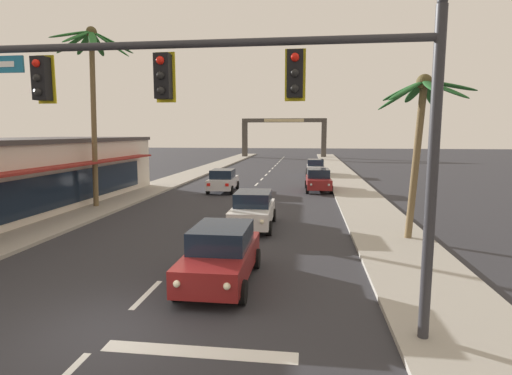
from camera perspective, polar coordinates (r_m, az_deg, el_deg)
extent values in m
plane|color=#2D2D33|center=(10.11, -19.86, -18.47)|extent=(220.00, 220.00, 0.00)
cube|color=#9E998E|center=(28.57, 14.20, -1.23)|extent=(3.20, 110.00, 0.14)
cube|color=#9E998E|center=(30.83, -15.94, -0.65)|extent=(3.20, 110.00, 0.14)
cube|color=silver|center=(11.83, -15.14, -14.30)|extent=(0.16, 2.00, 0.01)
cube|color=silver|center=(15.41, -9.40, -8.92)|extent=(0.16, 2.00, 0.01)
cube|color=silver|center=(19.16, -5.96, -5.56)|extent=(0.16, 2.00, 0.01)
cube|color=silver|center=(23.00, -3.68, -3.30)|extent=(0.16, 2.00, 0.01)
cube|color=silver|center=(26.89, -2.06, -1.69)|extent=(0.16, 2.00, 0.01)
cube|color=silver|center=(30.82, -0.85, -0.48)|extent=(0.16, 2.00, 0.01)
cube|color=silver|center=(34.76, 0.08, 0.45)|extent=(0.16, 2.00, 0.01)
cube|color=silver|center=(38.72, 0.82, 1.19)|extent=(0.16, 2.00, 0.01)
cube|color=silver|center=(42.70, 1.43, 1.80)|extent=(0.16, 2.00, 0.01)
cube|color=silver|center=(46.67, 1.93, 2.30)|extent=(0.16, 2.00, 0.01)
cube|color=silver|center=(50.66, 2.35, 2.72)|extent=(0.16, 2.00, 0.01)
cube|color=silver|center=(54.65, 2.72, 3.08)|extent=(0.16, 2.00, 0.01)
cube|color=silver|center=(58.64, 3.03, 3.39)|extent=(0.16, 2.00, 0.01)
cube|color=silver|center=(62.64, 3.30, 3.67)|extent=(0.16, 2.00, 0.01)
cube|color=silver|center=(66.64, 3.54, 3.90)|extent=(0.16, 2.00, 0.01)
cube|color=silver|center=(70.64, 3.76, 4.12)|extent=(0.16, 2.00, 0.01)
cube|color=silver|center=(74.64, 3.95, 4.30)|extent=(0.16, 2.00, 0.01)
cube|color=silver|center=(8.87, -8.03, -21.94)|extent=(4.00, 0.44, 0.01)
cylinder|color=#2D2D33|center=(8.77, 23.52, 0.58)|extent=(0.22, 0.22, 6.78)
cylinder|color=#2D2D33|center=(9.07, -13.04, 19.00)|extent=(10.96, 0.16, 0.16)
sphere|color=#2D2D33|center=(9.06, 24.78, 22.79)|extent=(0.20, 0.20, 0.20)
cube|color=black|center=(8.43, 5.52, 15.62)|extent=(0.32, 0.26, 0.92)
sphere|color=red|center=(8.34, 5.51, 17.80)|extent=(0.17, 0.17, 0.17)
sphere|color=black|center=(8.29, 5.49, 15.76)|extent=(0.17, 0.17, 0.17)
sphere|color=black|center=(8.25, 5.46, 13.70)|extent=(0.17, 0.17, 0.17)
cube|color=yellow|center=(8.59, 5.55, 15.47)|extent=(0.42, 0.03, 1.04)
cube|color=black|center=(8.95, -12.96, 15.00)|extent=(0.32, 0.26, 0.92)
sphere|color=red|center=(8.86, -13.34, 17.03)|extent=(0.17, 0.17, 0.17)
sphere|color=black|center=(8.82, -13.28, 15.10)|extent=(0.17, 0.17, 0.17)
sphere|color=black|center=(8.78, -13.22, 13.17)|extent=(0.17, 0.17, 0.17)
cube|color=yellow|center=(9.10, -12.59, 14.89)|extent=(0.42, 0.03, 1.04)
cube|color=black|center=(10.20, -27.98, 13.39)|extent=(0.32, 0.26, 0.92)
sphere|color=red|center=(10.13, -28.56, 15.12)|extent=(0.17, 0.17, 0.17)
sphere|color=black|center=(10.09, -28.45, 13.43)|extent=(0.17, 0.17, 0.17)
sphere|color=black|center=(10.06, -28.34, 11.74)|extent=(0.17, 0.17, 0.17)
cube|color=yellow|center=(10.34, -27.44, 13.33)|extent=(0.42, 0.03, 1.04)
cube|color=maroon|center=(12.08, -4.97, -10.18)|extent=(1.77, 4.30, 0.72)
cube|color=black|center=(12.03, -4.86, -6.88)|extent=(1.60, 2.20, 0.64)
cylinder|color=black|center=(10.74, -1.97, -14.53)|extent=(0.22, 0.64, 0.64)
cylinder|color=black|center=(11.13, -11.03, -13.85)|extent=(0.22, 0.64, 0.64)
cylinder|color=black|center=(13.38, 0.03, -9.97)|extent=(0.22, 0.64, 0.64)
cylinder|color=black|center=(13.70, -7.25, -9.62)|extent=(0.22, 0.64, 0.64)
sphere|color=#F9EFC6|center=(9.93, -4.12, -13.71)|extent=(0.18, 0.18, 0.18)
sphere|color=#F9EFC6|center=(10.24, -11.13, -13.17)|extent=(0.18, 0.18, 0.18)
cube|color=red|center=(13.99, -0.41, -7.23)|extent=(0.24, 0.06, 0.20)
cube|color=red|center=(14.22, -5.73, -7.02)|extent=(0.24, 0.06, 0.20)
cube|color=silver|center=(18.85, -0.43, -3.64)|extent=(1.84, 4.33, 0.72)
cube|color=black|center=(18.88, -0.38, -1.52)|extent=(1.64, 2.23, 0.64)
cylinder|color=black|center=(17.47, 1.86, -5.76)|extent=(0.23, 0.64, 0.64)
cylinder|color=black|center=(17.68, -3.75, -5.61)|extent=(0.23, 0.64, 0.64)
cylinder|color=black|center=(20.23, 2.46, -3.90)|extent=(0.23, 0.64, 0.64)
cylinder|color=black|center=(20.41, -2.39, -3.80)|extent=(0.23, 0.64, 0.64)
sphere|color=#F9EFC6|center=(16.66, 0.84, -4.87)|extent=(0.18, 0.18, 0.18)
sphere|color=#F9EFC6|center=(16.82, -3.39, -4.76)|extent=(0.18, 0.18, 0.18)
cube|color=red|center=(20.89, 2.04, -2.25)|extent=(0.24, 0.06, 0.20)
cube|color=red|center=(21.02, -1.55, -2.18)|extent=(0.24, 0.06, 0.20)
cube|color=silver|center=(30.57, -4.64, 0.71)|extent=(1.88, 4.35, 0.72)
cube|color=black|center=(30.35, -4.71, 1.95)|extent=(1.66, 2.24, 0.64)
cylinder|color=black|center=(32.16, -5.70, 0.39)|extent=(0.24, 0.65, 0.64)
cylinder|color=black|center=(31.86, -2.66, 0.36)|extent=(0.24, 0.65, 0.64)
cylinder|color=black|center=(29.41, -6.78, -0.31)|extent=(0.24, 0.65, 0.64)
cylinder|color=black|center=(29.08, -3.46, -0.35)|extent=(0.24, 0.65, 0.64)
sphere|color=#B2B2AD|center=(32.79, -5.04, 1.32)|extent=(0.18, 0.18, 0.18)
sphere|color=#B2B2AD|center=(32.58, -2.89, 1.30)|extent=(0.18, 0.18, 0.18)
cube|color=red|center=(28.58, -6.72, 0.40)|extent=(0.24, 0.07, 0.20)
cube|color=red|center=(28.33, -4.11, 0.36)|extent=(0.24, 0.07, 0.20)
cube|color=maroon|center=(31.03, 8.76, 0.75)|extent=(1.89, 4.35, 0.72)
cube|color=black|center=(31.11, 8.77, 2.02)|extent=(1.66, 2.25, 0.64)
cylinder|color=black|center=(29.74, 10.56, -0.29)|extent=(0.24, 0.65, 0.64)
cylinder|color=black|center=(29.63, 7.23, -0.25)|extent=(0.24, 0.65, 0.64)
cylinder|color=black|center=(32.54, 10.13, 0.40)|extent=(0.24, 0.65, 0.64)
cylinder|color=black|center=(32.45, 7.09, 0.44)|extent=(0.24, 0.65, 0.64)
sphere|color=#B2B2AD|center=(28.92, 10.23, 0.37)|extent=(0.18, 0.18, 0.18)
sphere|color=#B2B2AD|center=(28.84, 7.77, 0.40)|extent=(0.18, 0.18, 0.18)
cube|color=red|center=(33.20, 9.70, 1.35)|extent=(0.24, 0.07, 0.20)
cube|color=red|center=(33.13, 7.42, 1.38)|extent=(0.24, 0.07, 0.20)
cube|color=silver|center=(42.36, 8.37, 2.59)|extent=(1.76, 4.30, 0.72)
cube|color=black|center=(42.46, 8.38, 3.52)|extent=(1.60, 2.20, 0.64)
cylinder|color=black|center=(41.01, 9.60, 1.89)|extent=(0.22, 0.64, 0.64)
cylinder|color=black|center=(40.97, 7.19, 1.94)|extent=(0.22, 0.64, 0.64)
cylinder|color=black|center=(43.83, 9.46, 2.26)|extent=(0.22, 0.64, 0.64)
cylinder|color=black|center=(43.80, 7.20, 2.30)|extent=(0.22, 0.64, 0.64)
sphere|color=#B2B2AD|center=(40.21, 9.31, 2.42)|extent=(0.18, 0.18, 0.18)
sphere|color=#B2B2AD|center=(40.18, 7.54, 2.45)|extent=(0.18, 0.18, 0.18)
cube|color=red|center=(44.52, 9.17, 2.95)|extent=(0.24, 0.06, 0.20)
cube|color=red|center=(44.50, 7.47, 2.98)|extent=(0.24, 0.06, 0.20)
cylinder|color=brown|center=(25.15, -21.87, 8.42)|extent=(0.56, 0.30, 9.89)
ellipsoid|color=#236028|center=(25.22, -19.83, 18.49)|extent=(2.16, 0.69, 1.49)
ellipsoid|color=#236028|center=(25.77, -19.51, 18.69)|extent=(2.09, 1.70, 1.13)
ellipsoid|color=#236028|center=(26.68, -21.41, 18.27)|extent=(0.91, 2.36, 1.07)
ellipsoid|color=#236028|center=(26.64, -23.03, 18.17)|extent=(2.03, 1.80, 1.10)
ellipsoid|color=#236028|center=(26.14, -24.29, 18.15)|extent=(2.26, 0.46, 1.26)
ellipsoid|color=#236028|center=(25.10, -24.66, 19.05)|extent=(1.64, 2.22, 0.88)
ellipsoid|color=#236028|center=(24.75, -23.87, 18.89)|extent=(0.81, 2.32, 1.18)
ellipsoid|color=#236028|center=(24.53, -22.03, 18.85)|extent=(1.47, 2.08, 1.38)
sphere|color=#4C4223|center=(25.69, -22.18, 19.63)|extent=(0.60, 0.60, 0.60)
cylinder|color=brown|center=(17.36, 21.56, 3.08)|extent=(0.60, 0.28, 6.30)
ellipsoid|color=#1E5123|center=(17.69, 25.76, 12.81)|extent=(2.01, 0.47, 0.55)
ellipsoid|color=#1E5123|center=(18.27, 23.31, 11.92)|extent=(1.29, 1.78, 1.07)
ellipsoid|color=#1E5123|center=(18.31, 21.42, 12.39)|extent=(0.64, 1.97, 0.83)
ellipsoid|color=#1E5123|center=(17.96, 19.94, 12.64)|extent=(1.61, 1.70, 0.78)
ellipsoid|color=#1E5123|center=(17.41, 19.69, 12.10)|extent=(1.81, 0.79, 1.21)
ellipsoid|color=#1E5123|center=(16.75, 20.47, 12.73)|extent=(1.79, 1.40, 0.94)
ellipsoid|color=#1E5123|center=(16.52, 23.44, 12.98)|extent=(0.41, 1.95, 0.77)
ellipsoid|color=#1E5123|center=(16.93, 25.18, 12.44)|extent=(1.54, 1.70, 0.94)
sphere|color=#4C4223|center=(17.46, 22.62, 13.58)|extent=(0.60, 0.60, 0.60)
cube|color=maroon|center=(23.20, -25.26, 2.75)|extent=(1.00, 20.86, 0.12)
cube|color=black|center=(23.56, -25.96, -0.36)|extent=(0.06, 19.63, 1.80)
cube|color=#423D38|center=(74.69, -1.59, 6.73)|extent=(0.90, 0.90, 6.29)
cube|color=#423D38|center=(73.86, 9.53, 6.62)|extent=(0.90, 0.90, 6.29)
cube|color=#423D38|center=(73.95, 3.97, 9.42)|extent=(15.22, 0.60, 0.70)
cube|color=tan|center=(73.63, 3.95, 9.42)|extent=(7.16, 0.08, 0.56)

